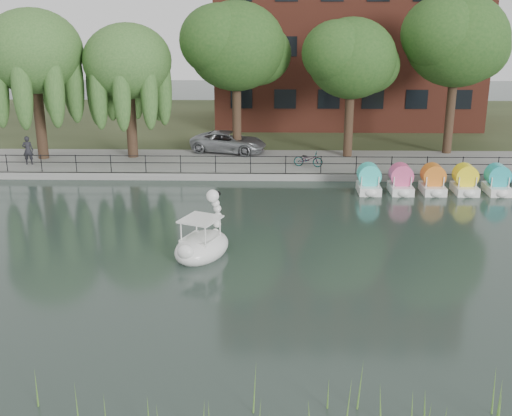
{
  "coord_description": "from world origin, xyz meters",
  "views": [
    {
      "loc": [
        1.04,
        -22.16,
        9.86
      ],
      "look_at": [
        0.5,
        4.0,
        1.3
      ],
      "focal_mm": 45.0,
      "sensor_mm": 36.0,
      "label": 1
    }
  ],
  "objects_px": {
    "minivan": "(229,140)",
    "bicycle": "(308,158)",
    "swan_boat": "(203,242)",
    "pedestrian": "(28,148)"
  },
  "relations": [
    {
      "from": "minivan",
      "to": "swan_boat",
      "type": "relative_size",
      "value": 1.61
    },
    {
      "from": "pedestrian",
      "to": "minivan",
      "type": "bearing_deg",
      "value": -171.08
    },
    {
      "from": "minivan",
      "to": "swan_boat",
      "type": "bearing_deg",
      "value": -165.51
    },
    {
      "from": "minivan",
      "to": "pedestrian",
      "type": "relative_size",
      "value": 2.8
    },
    {
      "from": "pedestrian",
      "to": "bicycle",
      "type": "bearing_deg",
      "value": 171.94
    },
    {
      "from": "bicycle",
      "to": "pedestrian",
      "type": "relative_size",
      "value": 0.87
    },
    {
      "from": "minivan",
      "to": "bicycle",
      "type": "relative_size",
      "value": 3.22
    },
    {
      "from": "bicycle",
      "to": "pedestrian",
      "type": "xyz_separation_m",
      "value": [
        -16.7,
        0.18,
        0.49
      ]
    },
    {
      "from": "minivan",
      "to": "pedestrian",
      "type": "height_order",
      "value": "pedestrian"
    },
    {
      "from": "minivan",
      "to": "pedestrian",
      "type": "distance_m",
      "value": 12.28
    }
  ]
}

